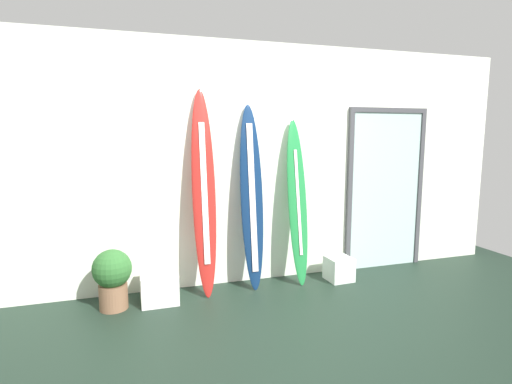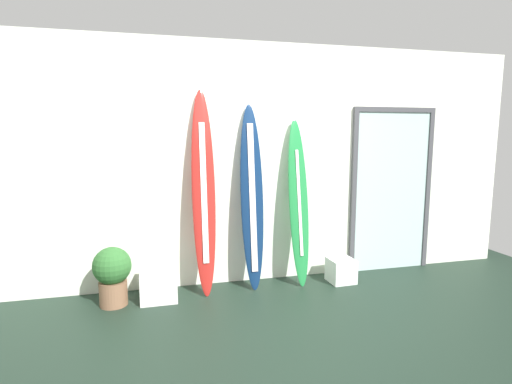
{
  "view_description": "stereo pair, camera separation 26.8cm",
  "coord_description": "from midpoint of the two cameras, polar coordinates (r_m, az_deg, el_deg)",
  "views": [
    {
      "loc": [
        -1.21,
        -3.28,
        1.76
      ],
      "look_at": [
        0.13,
        0.95,
        1.12
      ],
      "focal_mm": 28.15,
      "sensor_mm": 36.0,
      "label": 1
    },
    {
      "loc": [
        -0.95,
        -3.36,
        1.76
      ],
      "look_at": [
        0.13,
        0.95,
        1.12
      ],
      "focal_mm": 28.15,
      "sensor_mm": 36.0,
      "label": 2
    }
  ],
  "objects": [
    {
      "name": "surfboard_emerald",
      "position": [
        4.7,
        7.69,
        -1.53
      ],
      "size": [
        0.26,
        0.38,
        1.93
      ],
      "color": "#21803D",
      "rests_on": "ground"
    },
    {
      "name": "wall_back",
      "position": [
        4.76,
        -0.95,
        3.91
      ],
      "size": [
        7.2,
        0.2,
        2.8
      ],
      "primitive_type": "cube",
      "color": "silver",
      "rests_on": "ground"
    },
    {
      "name": "glass_door",
      "position": [
        5.49,
        20.01,
        0.61
      ],
      "size": [
        1.13,
        0.06,
        2.09
      ],
      "color": "silver",
      "rests_on": "ground"
    },
    {
      "name": "surfboard_navy",
      "position": [
        4.54,
        1.11,
        -0.79
      ],
      "size": [
        0.26,
        0.35,
        2.09
      ],
      "color": "#0F284D",
      "rests_on": "ground"
    },
    {
      "name": "display_block_left",
      "position": [
        5.02,
        13.52,
        -10.79
      ],
      "size": [
        0.3,
        0.3,
        0.28
      ],
      "color": "silver",
      "rests_on": "ground"
    },
    {
      "name": "ground",
      "position": [
        3.92,
        3.67,
        -18.79
      ],
      "size": [
        8.0,
        8.0,
        0.04
      ],
      "primitive_type": "cube",
      "color": "#1B2D22"
    },
    {
      "name": "surfboard_crimson",
      "position": [
        4.39,
        -5.73,
        -0.27
      ],
      "size": [
        0.26,
        0.42,
        2.25
      ],
      "color": "#B0221D",
      "rests_on": "ground"
    },
    {
      "name": "display_block_center",
      "position": [
        4.5,
        -12.0,
        -12.82
      ],
      "size": [
        0.38,
        0.38,
        0.31
      ],
      "color": "white",
      "rests_on": "ground"
    },
    {
      "name": "potted_plant",
      "position": [
        4.41,
        -18.08,
        -10.89
      ],
      "size": [
        0.39,
        0.39,
        0.62
      ],
      "color": "brown",
      "rests_on": "ground"
    }
  ]
}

